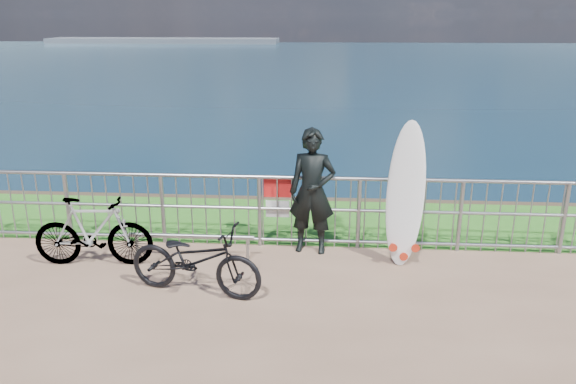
# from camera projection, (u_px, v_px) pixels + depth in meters

# --- Properties ---
(grass_strip) EXTENTS (120.00, 120.00, 0.00)m
(grass_strip) POSITION_uv_depth(u_px,v_px,m) (296.00, 220.00, 9.71)
(grass_strip) COLOR #2A7520
(grass_strip) RESTS_ON ground
(seascape) EXTENTS (260.00, 260.00, 5.00)m
(seascape) POSITION_uv_depth(u_px,v_px,m) (165.00, 43.00, 151.54)
(seascape) COLOR brown
(seascape) RESTS_ON ground
(railing) EXTENTS (10.06, 0.10, 1.13)m
(railing) POSITION_uv_depth(u_px,v_px,m) (293.00, 211.00, 8.49)
(railing) COLOR gray
(railing) RESTS_ON ground
(surfer) EXTENTS (0.73, 0.52, 1.87)m
(surfer) POSITION_uv_depth(u_px,v_px,m) (312.00, 192.00, 8.22)
(surfer) COLOR black
(surfer) RESTS_ON ground
(surfboard) EXTENTS (0.64, 0.60, 2.04)m
(surfboard) POSITION_uv_depth(u_px,v_px,m) (405.00, 199.00, 7.86)
(surfboard) COLOR white
(surfboard) RESTS_ON ground
(bicycle_near) EXTENTS (1.86, 0.98, 0.93)m
(bicycle_near) POSITION_uv_depth(u_px,v_px,m) (195.00, 260.00, 7.07)
(bicycle_near) COLOR black
(bicycle_near) RESTS_ON ground
(bicycle_far) EXTENTS (1.70, 0.58, 1.00)m
(bicycle_far) POSITION_uv_depth(u_px,v_px,m) (93.00, 232.00, 7.87)
(bicycle_far) COLOR black
(bicycle_far) RESTS_ON ground
(bike_rack) EXTENTS (1.84, 0.05, 0.38)m
(bike_rack) POSITION_uv_depth(u_px,v_px,m) (191.00, 238.00, 8.13)
(bike_rack) COLOR gray
(bike_rack) RESTS_ON ground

